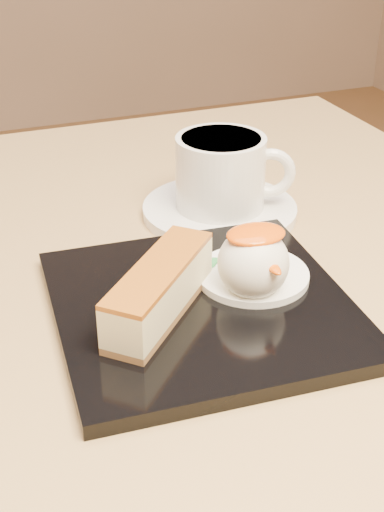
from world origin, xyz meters
name	(u,v)px	position (x,y,z in m)	size (l,w,h in m)	color
table	(143,424)	(0.00, 0.00, 0.56)	(0.80, 0.80, 0.72)	black
dessert_plate	(201,307)	(0.03, -0.06, 0.73)	(0.22, 0.22, 0.01)	black
cheesecake	(160,290)	(0.00, -0.07, 0.75)	(0.11, 0.11, 0.04)	brown
cream_smear	(253,275)	(0.08, -0.05, 0.73)	(0.09, 0.09, 0.01)	white
ice_cream_scoop	(253,263)	(0.07, -0.07, 0.76)	(0.05, 0.05, 0.05)	white
mango_sauce	(256,234)	(0.08, -0.06, 0.78)	(0.05, 0.04, 0.01)	#EB5307
mint_sprig	(207,263)	(0.05, -0.02, 0.74)	(0.03, 0.02, 0.00)	green
saucer	(220,210)	(0.11, 0.09, 0.72)	(0.15, 0.15, 0.01)	white
coffee_cup	(223,171)	(0.12, 0.09, 0.77)	(0.11, 0.09, 0.07)	white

